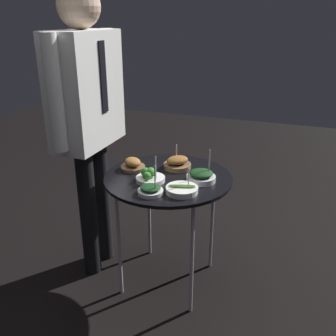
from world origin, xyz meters
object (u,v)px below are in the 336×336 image
bowl_roast_far_rim (177,163)px  waiter_figure (87,104)px  serving_cart (168,184)px  bowl_spinach_front_left (201,176)px  bowl_spinach_center (151,190)px  bowl_roast_mid_left (133,165)px  bowl_asparagus_front_right (182,190)px  bowl_broccoli_mid_right (150,176)px

bowl_roast_far_rim → waiter_figure: bearing=105.7°
serving_cart → waiter_figure: 0.64m
bowl_spinach_front_left → bowl_spinach_center: bowl_spinach_front_left is taller
bowl_roast_mid_left → bowl_asparagus_front_right: size_ratio=0.88×
bowl_roast_far_rim → bowl_asparagus_front_right: bearing=-156.7°
bowl_roast_mid_left → bowl_asparagus_front_right: 0.41m
bowl_roast_far_rim → bowl_roast_mid_left: bearing=114.6°
waiter_figure → bowl_broccoli_mid_right: bearing=-102.4°
bowl_roast_mid_left → waiter_figure: waiter_figure is taller
bowl_asparagus_front_right → waiter_figure: size_ratio=0.10×
bowl_roast_far_rim → bowl_spinach_center: bowl_spinach_center is taller
bowl_broccoli_mid_right → bowl_spinach_front_left: size_ratio=0.89×
bowl_roast_far_rim → bowl_spinach_front_left: bearing=-126.0°
bowl_spinach_front_left → bowl_roast_far_rim: bearing=54.0°
bowl_roast_mid_left → bowl_asparagus_front_right: bowl_asparagus_front_right is taller
bowl_roast_mid_left → bowl_asparagus_front_right: bearing=-117.8°
bowl_asparagus_front_right → waiter_figure: bearing=75.4°
bowl_roast_far_rim → waiter_figure: size_ratio=0.10×
bowl_roast_far_rim → bowl_spinach_center: 0.37m
bowl_spinach_front_left → bowl_spinach_center: (-0.24, 0.20, -0.01)m
bowl_roast_far_rim → serving_cart: bearing=176.3°
bowl_roast_far_rim → bowl_spinach_center: size_ratio=1.03×
bowl_spinach_front_left → waiter_figure: bearing=90.6°
bowl_broccoli_mid_right → waiter_figure: size_ratio=0.09×
serving_cart → bowl_asparagus_front_right: bearing=-140.5°
bowl_spinach_center → bowl_asparagus_front_right: bearing=-64.0°
serving_cart → bowl_broccoli_mid_right: bearing=144.6°
serving_cart → bowl_roast_mid_left: bowl_roast_mid_left is taller
bowl_asparagus_front_right → bowl_spinach_center: 0.16m
serving_cart → bowl_spinach_front_left: bowl_spinach_front_left is taller
bowl_asparagus_front_right → bowl_spinach_center: size_ratio=1.02×
bowl_broccoli_mid_right → bowl_spinach_center: 0.15m
bowl_broccoli_mid_right → bowl_spinach_front_left: 0.28m
bowl_spinach_front_left → bowl_broccoli_mid_right: bearing=110.8°
serving_cart → bowl_roast_far_rim: bowl_roast_far_rim is taller
serving_cart → waiter_figure: waiter_figure is taller
bowl_broccoli_mid_right → bowl_roast_mid_left: size_ratio=1.09×
bowl_roast_mid_left → bowl_spinach_center: bowl_spinach_center is taller
bowl_roast_far_rim → bowl_spinach_center: (-0.37, 0.01, -0.01)m
bowl_roast_far_rim → bowl_spinach_front_left: (-0.13, -0.18, -0.00)m
bowl_spinach_center → waiter_figure: bearing=64.3°
bowl_broccoli_mid_right → bowl_asparagus_front_right: bearing=-108.9°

